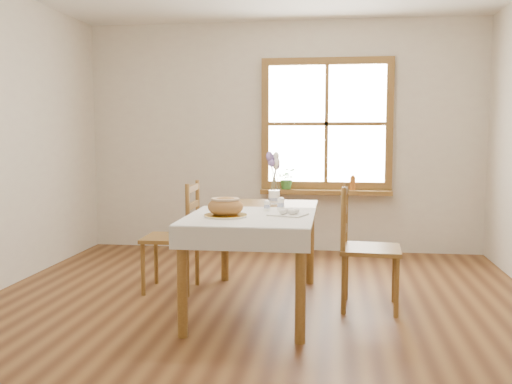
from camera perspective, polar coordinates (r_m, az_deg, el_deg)
ground at (r=4.28m, az=-0.56°, el=-12.51°), size 5.00×5.00×0.00m
room_walls at (r=4.07m, az=-0.59°, el=10.93°), size 4.60×5.10×2.65m
window at (r=6.48m, az=7.06°, el=6.77°), size 1.46×0.08×1.46m
window_sill at (r=6.45m, az=6.97°, el=0.01°), size 1.46×0.20×0.05m
dining_table at (r=4.41m, az=0.00°, el=-3.04°), size 0.90×1.60×0.75m
table_linen at (r=4.10m, az=-0.58°, el=-2.46°), size 0.91×0.99×0.01m
chair_left at (r=4.95m, az=-8.55°, el=-4.40°), size 0.47×0.45×0.94m
chair_right at (r=4.48m, az=11.40°, el=-5.43°), size 0.49×0.47×0.96m
bread_plate at (r=4.05m, az=-3.06°, el=-2.38°), size 0.32×0.32×0.02m
bread_loaf at (r=4.04m, az=-3.07°, el=-1.29°), size 0.25×0.25×0.14m
egg_napkin at (r=4.12m, az=3.21°, el=-2.26°), size 0.30×0.28×0.01m
eggs at (r=4.12m, az=3.21°, el=-1.90°), size 0.24×0.22×0.04m
salt_shaker at (r=4.33m, az=1.11°, el=-1.36°), size 0.06×0.06×0.08m
pepper_shaker at (r=4.38m, az=2.50°, el=-1.17°), size 0.06×0.06×0.10m
flower_vase at (r=4.84m, az=1.84°, el=-0.57°), size 0.12×0.12×0.11m
lavender_bouquet at (r=4.82m, az=1.85°, el=1.96°), size 0.17×0.17×0.32m
potted_plant at (r=6.46m, az=3.13°, el=1.11°), size 0.22×0.24×0.19m
amber_bottle at (r=6.44m, az=9.65°, el=0.94°), size 0.07×0.07×0.17m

